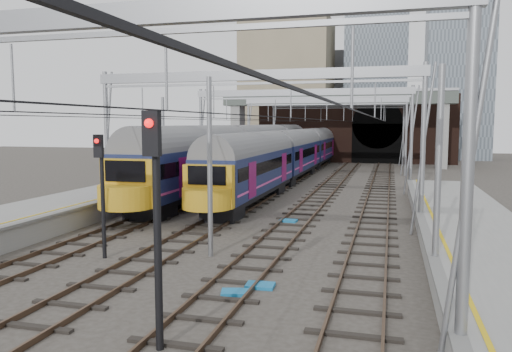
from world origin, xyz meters
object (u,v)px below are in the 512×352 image
(train_second, at_px, (278,146))
(signal_near_centre, at_px, (156,204))
(signal_near_left, at_px, (101,181))
(train_main, at_px, (308,149))

(train_second, distance_m, signal_near_centre, 47.49)
(train_second, bearing_deg, signal_near_left, -87.00)
(train_main, relative_size, train_second, 0.90)
(train_main, relative_size, signal_near_centre, 11.34)
(train_second, xyz_separation_m, signal_near_centre, (7.73, -46.85, 0.80))
(train_main, distance_m, signal_near_left, 37.57)
(signal_near_left, height_order, signal_near_centre, signal_near_centre)
(train_main, xyz_separation_m, signal_near_centre, (3.73, -44.20, 0.99))
(train_second, bearing_deg, signal_near_centre, -80.64)
(train_second, distance_m, signal_near_left, 40.23)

